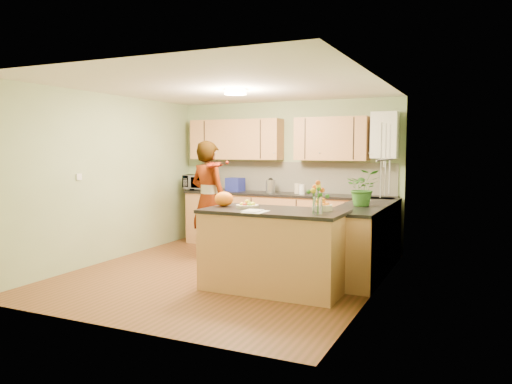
% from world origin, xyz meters
% --- Properties ---
extents(floor, '(4.50, 4.50, 0.00)m').
position_xyz_m(floor, '(0.00, 0.00, 0.00)').
color(floor, '#583819').
rests_on(floor, ground).
extents(ceiling, '(4.00, 4.50, 0.02)m').
position_xyz_m(ceiling, '(0.00, 0.00, 2.50)').
color(ceiling, silver).
rests_on(ceiling, wall_back).
extents(wall_back, '(4.00, 0.02, 2.50)m').
position_xyz_m(wall_back, '(0.00, 2.25, 1.25)').
color(wall_back, '#8EA273').
rests_on(wall_back, floor).
extents(wall_front, '(4.00, 0.02, 2.50)m').
position_xyz_m(wall_front, '(0.00, -2.25, 1.25)').
color(wall_front, '#8EA273').
rests_on(wall_front, floor).
extents(wall_left, '(0.02, 4.50, 2.50)m').
position_xyz_m(wall_left, '(-2.00, 0.00, 1.25)').
color(wall_left, '#8EA273').
rests_on(wall_left, floor).
extents(wall_right, '(0.02, 4.50, 2.50)m').
position_xyz_m(wall_right, '(2.00, 0.00, 1.25)').
color(wall_right, '#8EA273').
rests_on(wall_right, floor).
extents(back_counter, '(3.64, 0.62, 0.94)m').
position_xyz_m(back_counter, '(0.10, 1.95, 0.47)').
color(back_counter, '#AA7444').
rests_on(back_counter, floor).
extents(right_counter, '(0.62, 2.24, 0.94)m').
position_xyz_m(right_counter, '(1.70, 0.85, 0.47)').
color(right_counter, '#AA7444').
rests_on(right_counter, floor).
extents(splashback, '(3.60, 0.02, 0.52)m').
position_xyz_m(splashback, '(0.10, 2.23, 1.20)').
color(splashback, silver).
rests_on(splashback, back_counter).
extents(upper_cabinets, '(3.20, 0.34, 0.70)m').
position_xyz_m(upper_cabinets, '(-0.18, 2.08, 1.85)').
color(upper_cabinets, '#AA7444').
rests_on(upper_cabinets, wall_back).
extents(boiler, '(0.40, 0.30, 0.86)m').
position_xyz_m(boiler, '(1.70, 2.09, 1.90)').
color(boiler, white).
rests_on(boiler, wall_back).
extents(window_right, '(0.01, 1.30, 1.05)m').
position_xyz_m(window_right, '(1.99, 0.60, 1.55)').
color(window_right, white).
rests_on(window_right, wall_right).
extents(light_switch, '(0.02, 0.09, 0.09)m').
position_xyz_m(light_switch, '(-1.99, -0.60, 1.30)').
color(light_switch, white).
rests_on(light_switch, wall_left).
extents(ceiling_lamp, '(0.30, 0.30, 0.07)m').
position_xyz_m(ceiling_lamp, '(0.00, 0.30, 2.46)').
color(ceiling_lamp, '#FFEABF').
rests_on(ceiling_lamp, ceiling).
extents(peninsula_island, '(1.69, 0.87, 0.97)m').
position_xyz_m(peninsula_island, '(0.88, -0.42, 0.49)').
color(peninsula_island, '#AA7444').
rests_on(peninsula_island, floor).
extents(fruit_dish, '(0.28, 0.28, 0.10)m').
position_xyz_m(fruit_dish, '(0.53, -0.42, 1.01)').
color(fruit_dish, beige).
rests_on(fruit_dish, peninsula_island).
extents(orange_bowl, '(0.24, 0.24, 0.14)m').
position_xyz_m(orange_bowl, '(1.43, -0.27, 1.03)').
color(orange_bowl, beige).
rests_on(orange_bowl, peninsula_island).
extents(flower_vase, '(0.23, 0.23, 0.43)m').
position_xyz_m(flower_vase, '(1.48, -0.60, 1.25)').
color(flower_vase, silver).
rests_on(flower_vase, peninsula_island).
extents(orange_bag, '(0.30, 0.28, 0.18)m').
position_xyz_m(orange_bag, '(0.18, -0.37, 1.06)').
color(orange_bag, orange).
rests_on(orange_bag, peninsula_island).
extents(papers, '(0.23, 0.32, 0.01)m').
position_xyz_m(papers, '(0.78, -0.72, 0.98)').
color(papers, white).
rests_on(papers, peninsula_island).
extents(violinist, '(0.74, 0.57, 1.81)m').
position_xyz_m(violinist, '(-0.70, 0.76, 0.91)').
color(violinist, '#DFAD89').
rests_on(violinist, floor).
extents(violin, '(0.68, 0.59, 0.17)m').
position_xyz_m(violin, '(-0.50, 0.54, 1.45)').
color(violin, '#520F05').
rests_on(violin, violinist).
extents(microwave, '(0.58, 0.48, 0.28)m').
position_xyz_m(microwave, '(-1.60, 1.92, 1.08)').
color(microwave, white).
rests_on(microwave, back_counter).
extents(blue_box, '(0.33, 0.26, 0.23)m').
position_xyz_m(blue_box, '(-0.87, 1.99, 1.06)').
color(blue_box, navy).
rests_on(blue_box, back_counter).
extents(kettle, '(0.16, 0.16, 0.29)m').
position_xyz_m(kettle, '(-0.19, 1.98, 1.06)').
color(kettle, '#BABBBF').
rests_on(kettle, back_counter).
extents(jar_cream, '(0.12, 0.12, 0.17)m').
position_xyz_m(jar_cream, '(0.30, 1.99, 1.02)').
color(jar_cream, beige).
rests_on(jar_cream, back_counter).
extents(jar_white, '(0.13, 0.13, 0.16)m').
position_xyz_m(jar_white, '(0.41, 1.89, 1.02)').
color(jar_white, white).
rests_on(jar_white, back_counter).
extents(potted_plant, '(0.52, 0.49, 0.48)m').
position_xyz_m(potted_plant, '(1.70, 0.63, 1.18)').
color(potted_plant, '#316B23').
rests_on(potted_plant, right_counter).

